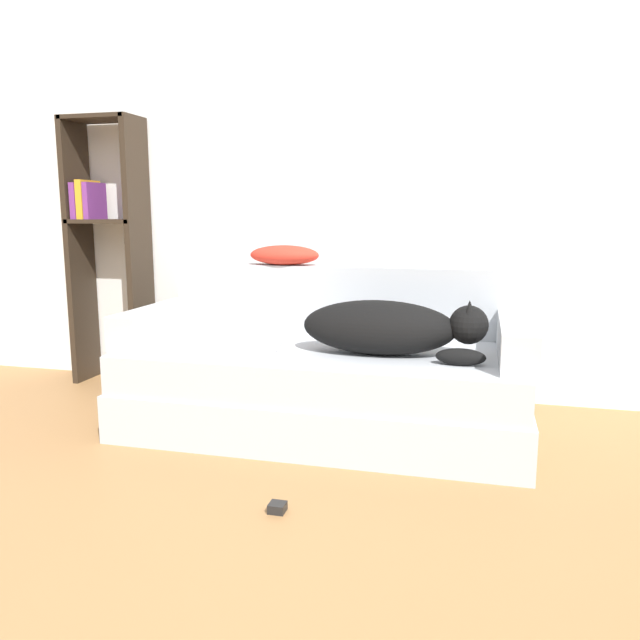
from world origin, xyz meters
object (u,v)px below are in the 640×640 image
object	(u,v)px
dog	(389,328)
bookshelf	(106,236)
throw_pillow	(284,255)
power_adapter	(277,507)
couch	(325,389)
laptop	(248,346)

from	to	relation	value
dog	bookshelf	world-z (taller)	bookshelf
bookshelf	dog	bearing A→B (deg)	-18.53
throw_pillow	dog	bearing A→B (deg)	-36.10
throw_pillow	power_adapter	xyz separation A→B (m)	(0.37, -1.28, -0.81)
throw_pillow	power_adapter	distance (m)	1.56
throw_pillow	bookshelf	distance (m)	1.20
throw_pillow	bookshelf	size ratio (longest dim) A/B	0.24
power_adapter	throw_pillow	bearing A→B (deg)	106.28
bookshelf	couch	bearing A→B (deg)	-19.23
laptop	power_adapter	world-z (taller)	laptop
throw_pillow	bookshelf	bearing A→B (deg)	173.11
dog	throw_pillow	size ratio (longest dim) A/B	2.17
couch	power_adapter	size ratio (longest dim) A/B	32.62
couch	power_adapter	bearing A→B (deg)	-86.90
power_adapter	dog	bearing A→B (deg)	71.26
laptop	bookshelf	size ratio (longest dim) A/B	0.21
throw_pillow	bookshelf	world-z (taller)	bookshelf
laptop	bookshelf	xyz separation A→B (m)	(-1.16, 0.64, 0.49)
couch	bookshelf	bearing A→B (deg)	160.77
power_adapter	couch	bearing A→B (deg)	93.10
couch	bookshelf	size ratio (longest dim) A/B	1.18
bookshelf	throw_pillow	bearing A→B (deg)	-6.89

